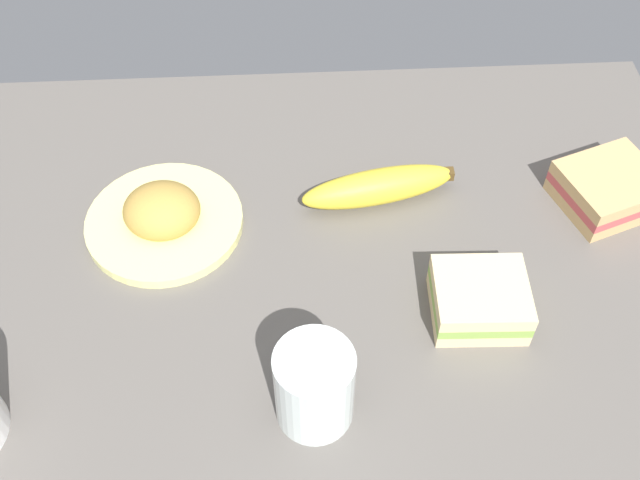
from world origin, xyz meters
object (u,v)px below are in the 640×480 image
(plate_of_food, at_px, (163,216))
(sandwich_side, at_px, (479,300))
(glass_of_milk, at_px, (314,388))
(banana, at_px, (378,187))
(sandwich_main, at_px, (608,189))

(plate_of_food, distance_m, sandwich_side, 0.36)
(sandwich_side, height_order, glass_of_milk, glass_of_milk)
(plate_of_food, distance_m, banana, 0.25)
(sandwich_main, xyz_separation_m, sandwich_side, (-0.18, -0.14, 0.00))
(sandwich_main, height_order, sandwich_side, same)
(plate_of_food, relative_size, banana, 0.96)
(sandwich_main, bearing_deg, banana, 175.99)
(glass_of_milk, relative_size, banana, 0.50)
(plate_of_food, bearing_deg, glass_of_milk, -56.37)
(sandwich_main, bearing_deg, sandwich_side, -140.62)
(sandwich_side, distance_m, glass_of_milk, 0.20)
(sandwich_main, height_order, banana, sandwich_main)
(sandwich_main, xyz_separation_m, glass_of_milk, (-0.35, -0.25, 0.02))
(sandwich_main, xyz_separation_m, banana, (-0.26, 0.02, -0.00))
(sandwich_side, relative_size, banana, 0.53)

